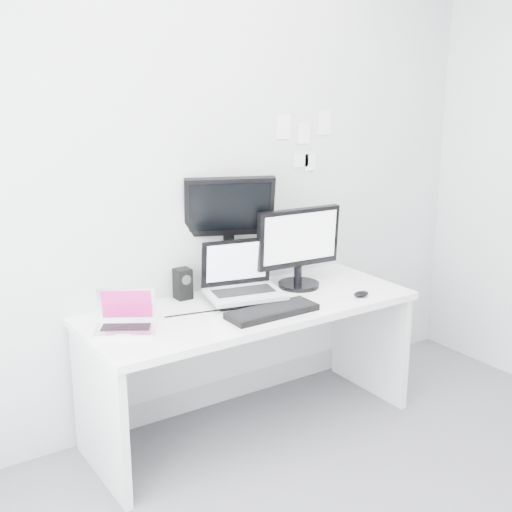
% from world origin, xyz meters
% --- Properties ---
extents(back_wall, '(3.60, 0.00, 3.60)m').
position_xyz_m(back_wall, '(0.00, 1.60, 1.35)').
color(back_wall, '#BABCBF').
rests_on(back_wall, ground).
extents(desk, '(1.80, 0.70, 0.73)m').
position_xyz_m(desk, '(0.00, 1.25, 0.36)').
color(desk, white).
rests_on(desk, ground).
extents(macbook, '(0.35, 0.33, 0.21)m').
position_xyz_m(macbook, '(-0.71, 1.26, 0.84)').
color(macbook, silver).
rests_on(macbook, desk).
extents(speaker, '(0.09, 0.09, 0.17)m').
position_xyz_m(speaker, '(-0.25, 1.54, 0.81)').
color(speaker, black).
rests_on(speaker, desk).
extents(dell_laptop, '(0.46, 0.39, 0.33)m').
position_xyz_m(dell_laptop, '(-0.00, 1.30, 0.90)').
color(dell_laptop, silver).
rests_on(dell_laptop, desk).
extents(rear_monitor, '(0.52, 0.36, 0.67)m').
position_xyz_m(rear_monitor, '(0.04, 1.52, 1.07)').
color(rear_monitor, black).
rests_on(rear_monitor, desk).
extents(samsung_monitor, '(0.54, 0.28, 0.48)m').
position_xyz_m(samsung_monitor, '(0.40, 1.35, 0.97)').
color(samsung_monitor, black).
rests_on(samsung_monitor, desk).
extents(keyboard, '(0.49, 0.17, 0.03)m').
position_xyz_m(keyboard, '(0.01, 1.06, 0.75)').
color(keyboard, black).
rests_on(keyboard, desk).
extents(mouse, '(0.10, 0.07, 0.03)m').
position_xyz_m(mouse, '(0.58, 1.02, 0.75)').
color(mouse, black).
rests_on(mouse, desk).
extents(wall_note_0, '(0.10, 0.00, 0.14)m').
position_xyz_m(wall_note_0, '(0.45, 1.59, 1.62)').
color(wall_note_0, white).
rests_on(wall_note_0, back_wall).
extents(wall_note_1, '(0.09, 0.00, 0.13)m').
position_xyz_m(wall_note_1, '(0.60, 1.59, 1.58)').
color(wall_note_1, white).
rests_on(wall_note_1, back_wall).
extents(wall_note_2, '(0.10, 0.00, 0.14)m').
position_xyz_m(wall_note_2, '(0.75, 1.59, 1.63)').
color(wall_note_2, white).
rests_on(wall_note_2, back_wall).
extents(wall_note_3, '(0.11, 0.00, 0.08)m').
position_xyz_m(wall_note_3, '(0.58, 1.59, 1.42)').
color(wall_note_3, white).
rests_on(wall_note_3, back_wall).
extents(wall_note_4, '(0.09, 0.00, 0.10)m').
position_xyz_m(wall_note_4, '(0.65, 1.59, 1.40)').
color(wall_note_4, white).
rests_on(wall_note_4, back_wall).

